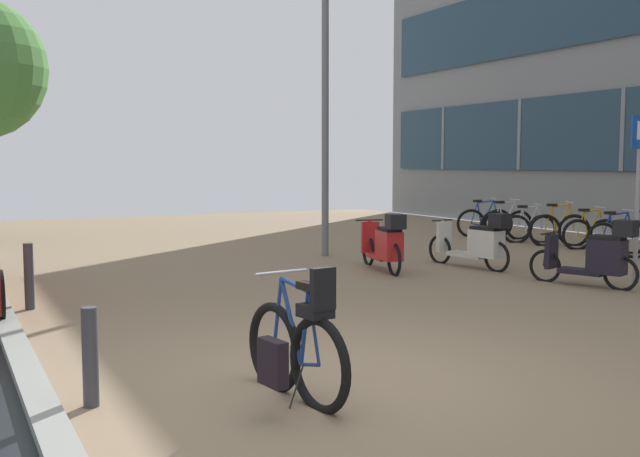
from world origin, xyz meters
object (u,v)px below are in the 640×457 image
at_px(bicycle_foreground, 296,350).
at_px(bicycle_rack_07, 506,225).
at_px(scooter_mid, 385,244).
at_px(parking_sign, 639,180).
at_px(bicycle_rack_08, 485,223).
at_px(scooter_far, 596,256).
at_px(bollard_near, 90,357).
at_px(bicycle_rack_05, 559,230).
at_px(bicycle_rack_03, 617,238).
at_px(lamp_post, 325,78).
at_px(bicycle_rack_06, 529,228).
at_px(bollard_far, 29,276).
at_px(bicycle_rack_04, 591,234).
at_px(scooter_near, 478,243).

bearing_deg(bicycle_foreground, bicycle_rack_07, 41.29).
relative_size(scooter_mid, parking_sign, 0.72).
relative_size(bicycle_rack_08, scooter_far, 0.79).
bearing_deg(scooter_far, bicycle_rack_07, 59.24).
bearing_deg(bicycle_rack_07, scooter_mid, -150.25).
height_order(bicycle_rack_08, scooter_far, scooter_far).
relative_size(bicycle_rack_07, bollard_near, 1.84).
xyz_separation_m(bicycle_rack_05, bicycle_rack_07, (-0.12, 1.60, -0.00)).
distance_m(bicycle_rack_03, parking_sign, 3.99).
bearing_deg(bicycle_rack_05, bicycle_rack_07, 94.13).
distance_m(lamp_post, bollard_near, 9.78).
relative_size(bicycle_rack_06, bollard_near, 1.54).
height_order(bicycle_rack_05, scooter_mid, scooter_mid).
height_order(bicycle_rack_03, bollard_far, bicycle_rack_03).
relative_size(bicycle_rack_04, bicycle_rack_06, 1.03).
relative_size(bicycle_rack_03, bollard_far, 1.43).
bearing_deg(scooter_near, lamp_post, 118.81).
bearing_deg(bicycle_rack_06, bicycle_rack_08, 88.91).
xyz_separation_m(scooter_mid, bollard_near, (-5.74, -4.86, -0.08)).
bearing_deg(bicycle_rack_08, bollard_near, -141.93).
height_order(bicycle_rack_03, bicycle_rack_07, bicycle_rack_07).
relative_size(bicycle_foreground, bollard_near, 1.81).
bearing_deg(bicycle_rack_04, scooter_near, -163.88).
bearing_deg(bicycle_rack_06, bicycle_rack_03, -86.97).
xyz_separation_m(bicycle_rack_08, scooter_far, (-3.51, -6.69, 0.12)).
bearing_deg(bicycle_foreground, bicycle_rack_04, 31.74).
bearing_deg(bicycle_rack_03, bicycle_rack_05, 89.43).
bearing_deg(scooter_far, bicycle_rack_06, 55.66).
bearing_deg(bicycle_foreground, bicycle_rack_05, 35.21).
height_order(bicycle_foreground, bollard_near, bicycle_foreground).
xyz_separation_m(bicycle_foreground, bollard_far, (-1.45, 4.79, 0.02)).
relative_size(bicycle_rack_03, bicycle_rack_08, 0.94).
relative_size(bicycle_rack_08, parking_sign, 0.50).
relative_size(bicycle_rack_03, bicycle_rack_05, 0.94).
xyz_separation_m(bicycle_rack_07, scooter_mid, (-5.45, -3.12, 0.11)).
distance_m(bicycle_rack_06, bollard_near, 13.27).
xyz_separation_m(scooter_far, parking_sign, (0.91, 0.04, 1.11)).
bearing_deg(bicycle_rack_07, lamp_post, -171.88).
xyz_separation_m(bicycle_rack_06, lamp_post, (-5.34, 0.03, 3.17)).
xyz_separation_m(bicycle_rack_07, parking_sign, (-2.60, -5.85, 1.23)).
bearing_deg(bicycle_rack_08, scooter_far, -117.68).
bearing_deg(scooter_mid, scooter_far, -55.00).
height_order(bicycle_foreground, scooter_mid, bicycle_foreground).
bearing_deg(bicycle_rack_08, bicycle_rack_05, -87.31).
relative_size(bicycle_rack_06, bicycle_rack_07, 0.84).
xyz_separation_m(bicycle_rack_03, bicycle_rack_04, (0.11, 0.80, 0.00)).
bearing_deg(scooter_mid, bollard_near, -139.79).
distance_m(bicycle_rack_03, bicycle_rack_08, 4.00).
bearing_deg(bicycle_rack_08, bicycle_foreground, -136.17).
distance_m(bicycle_rack_04, bicycle_rack_07, 2.41).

